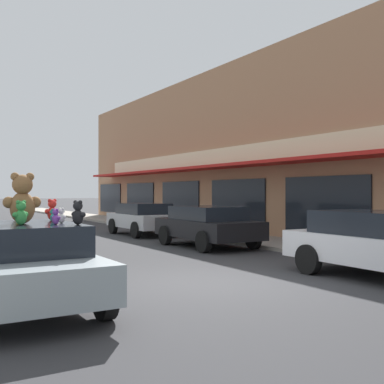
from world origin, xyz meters
TOP-DOWN VIEW (x-y plane):
  - ground_plane at (0.00, 0.00)m, footprint 260.00×260.00m
  - storefront_row at (14.11, 8.72)m, footprint 15.26×35.97m
  - plush_art_car at (-3.55, -0.46)m, footprint 1.99×4.04m
  - teddy_bear_giant at (-3.56, -0.46)m, footprint 0.59×0.36m
  - teddy_bear_red at (-2.93, 0.24)m, footprint 0.29×0.20m
  - teddy_bear_yellow at (-3.50, 0.06)m, footprint 0.21×0.26m
  - teddy_bear_white at (-3.01, -0.68)m, footprint 0.14×0.19m
  - teddy_bear_purple at (-3.17, -0.95)m, footprint 0.14×0.19m
  - teddy_bear_teal at (-3.05, -0.31)m, footprint 0.13×0.17m
  - teddy_bear_black at (-2.89, -1.16)m, footprint 0.22×0.28m
  - teddy_bear_green at (-3.65, -0.81)m, footprint 0.28×0.22m
  - teddy_bear_cream at (-3.49, 0.48)m, footprint 0.23×0.22m
  - parked_car_far_center at (3.54, 5.35)m, footprint 2.09×4.11m
  - parked_car_far_right at (3.54, 10.54)m, footprint 1.99×4.04m

SIDE VIEW (x-z plane):
  - ground_plane at x=0.00m, z-range 0.00..0.00m
  - plush_art_car at x=-3.55m, z-range 0.06..1.41m
  - parked_car_far_right at x=3.54m, z-range 0.07..1.43m
  - parked_car_far_center at x=3.54m, z-range 0.07..1.44m
  - teddy_bear_teal at x=-3.05m, z-range 1.35..1.57m
  - teddy_bear_purple at x=-3.17m, z-range 1.35..1.60m
  - teddy_bear_white at x=-3.01m, z-range 1.35..1.60m
  - teddy_bear_cream at x=-3.49m, z-range 1.35..1.68m
  - teddy_bear_yellow at x=-3.50m, z-range 1.35..1.70m
  - teddy_bear_black at x=-2.89m, z-range 1.35..1.72m
  - teddy_bear_red at x=-2.93m, z-range 1.35..1.73m
  - teddy_bear_green at x=-3.65m, z-range 1.35..1.73m
  - teddy_bear_giant at x=-3.56m, z-range 1.34..2.15m
  - storefront_row at x=14.11m, z-range 0.00..7.66m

